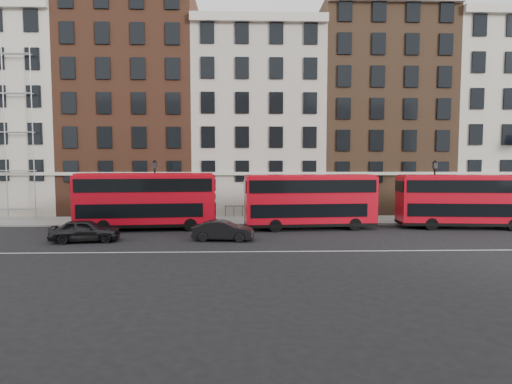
{
  "coord_description": "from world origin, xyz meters",
  "views": [
    {
      "loc": [
        -1.42,
        -24.92,
        5.09
      ],
      "look_at": [
        -0.53,
        5.0,
        3.0
      ],
      "focal_mm": 28.0,
      "sensor_mm": 36.0,
      "label": 1
    }
  ],
  "objects_px": {
    "bus_b": "(146,200)",
    "car_front": "(223,230)",
    "bus_c": "(309,200)",
    "bus_d": "(464,200)",
    "car_rear": "(85,230)"
  },
  "relations": [
    {
      "from": "bus_d",
      "to": "car_rear",
      "type": "relative_size",
      "value": 2.36
    },
    {
      "from": "bus_c",
      "to": "car_front",
      "type": "distance_m",
      "value": 8.06
    },
    {
      "from": "bus_b",
      "to": "bus_d",
      "type": "xyz_separation_m",
      "value": [
        24.93,
        0.01,
        -0.08
      ]
    },
    {
      "from": "car_front",
      "to": "bus_d",
      "type": "bearing_deg",
      "value": -70.59
    },
    {
      "from": "bus_b",
      "to": "car_rear",
      "type": "relative_size",
      "value": 2.44
    },
    {
      "from": "bus_b",
      "to": "car_front",
      "type": "relative_size",
      "value": 2.61
    },
    {
      "from": "bus_b",
      "to": "car_front",
      "type": "height_order",
      "value": "bus_b"
    },
    {
      "from": "bus_d",
      "to": "car_front",
      "type": "xyz_separation_m",
      "value": [
        -18.79,
        -4.46,
        -1.61
      ]
    },
    {
      "from": "bus_b",
      "to": "car_front",
      "type": "distance_m",
      "value": 7.77
    },
    {
      "from": "bus_c",
      "to": "car_front",
      "type": "xyz_separation_m",
      "value": [
        -6.52,
        -4.45,
        -1.62
      ]
    },
    {
      "from": "bus_b",
      "to": "bus_d",
      "type": "relative_size",
      "value": 1.04
    },
    {
      "from": "bus_b",
      "to": "bus_d",
      "type": "height_order",
      "value": "bus_b"
    },
    {
      "from": "bus_d",
      "to": "car_rear",
      "type": "bearing_deg",
      "value": -165.48
    },
    {
      "from": "bus_b",
      "to": "bus_c",
      "type": "xyz_separation_m",
      "value": [
        12.67,
        0.0,
        -0.07
      ]
    },
    {
      "from": "bus_d",
      "to": "car_front",
      "type": "height_order",
      "value": "bus_d"
    }
  ]
}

